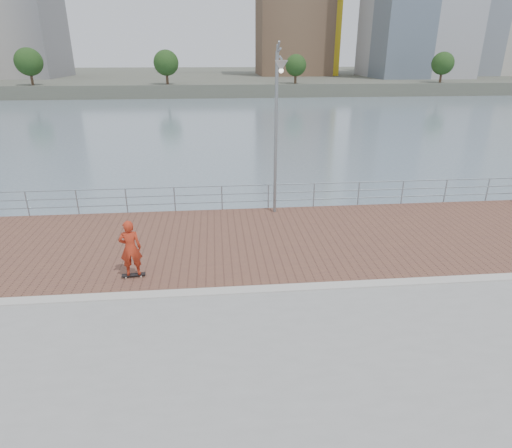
{
  "coord_description": "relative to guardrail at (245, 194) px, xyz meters",
  "views": [
    {
      "loc": [
        -1.23,
        -10.87,
        6.55
      ],
      "look_at": [
        0.0,
        2.0,
        1.3
      ],
      "focal_mm": 30.0,
      "sensor_mm": 36.0,
      "label": 1
    }
  ],
  "objects": [
    {
      "name": "street_lamp",
      "position": [
        1.24,
        -0.98,
        3.98
      ],
      "size": [
        0.48,
        1.39,
        6.57
      ],
      "color": "gray",
      "rests_on": "brick_lane"
    },
    {
      "name": "brick_lane",
      "position": [
        -0.0,
        -3.4,
        -0.68
      ],
      "size": [
        40.0,
        6.8,
        0.02
      ],
      "primitive_type": "cube",
      "color": "brown",
      "rests_on": "seawall"
    },
    {
      "name": "curb",
      "position": [
        -0.0,
        -7.0,
        -0.66
      ],
      "size": [
        40.0,
        0.4,
        0.06
      ],
      "primitive_type": "cube",
      "color": "#B7B5AD",
      "rests_on": "seawall"
    },
    {
      "name": "skateboarder",
      "position": [
        -3.91,
        -5.84,
        0.31
      ],
      "size": [
        0.69,
        0.49,
        1.8
      ],
      "primitive_type": "imported",
      "rotation": [
        0.0,
        0.0,
        3.23
      ],
      "color": "#AC2C17",
      "rests_on": "skateboard"
    },
    {
      "name": "skateboard",
      "position": [
        -3.91,
        -5.84,
        -0.61
      ],
      "size": [
        0.73,
        0.25,
        0.08
      ],
      "rotation": [
        0.0,
        0.0,
        0.09
      ],
      "color": "black",
      "rests_on": "brick_lane"
    },
    {
      "name": "guardrail",
      "position": [
        0.0,
        0.0,
        0.0
      ],
      "size": [
        39.06,
        0.06,
        1.13
      ],
      "color": "#8C9EA8",
      "rests_on": "brick_lane"
    },
    {
      "name": "shoreline_trees",
      "position": [
        6.36,
        70.0,
        3.61
      ],
      "size": [
        144.44,
        4.99,
        6.65
      ],
      "color": "#473323",
      "rests_on": "far_shore"
    },
    {
      "name": "far_shore",
      "position": [
        -0.0,
        115.5,
        -1.44
      ],
      "size": [
        320.0,
        95.0,
        2.5
      ],
      "primitive_type": "cube",
      "color": "#4C5142",
      "rests_on": "ground"
    },
    {
      "name": "water",
      "position": [
        -0.0,
        -7.0,
        -2.69
      ],
      "size": [
        400.0,
        400.0,
        0.0
      ],
      "primitive_type": "plane",
      "color": "slate",
      "rests_on": "ground"
    }
  ]
}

